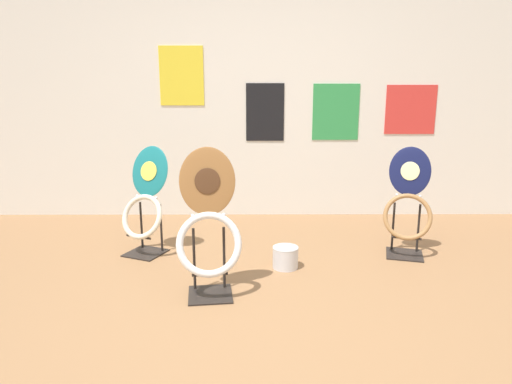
{
  "coord_description": "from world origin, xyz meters",
  "views": [
    {
      "loc": [
        -0.06,
        -2.27,
        1.32
      ],
      "look_at": [
        -0.04,
        1.05,
        0.55
      ],
      "focal_mm": 32.0,
      "sensor_mm": 36.0,
      "label": 1
    }
  ],
  "objects_px": {
    "toilet_seat_display_woodgrain": "(209,233)",
    "toilet_seat_display_navy_moon": "(408,207)",
    "paint_can": "(285,256)",
    "toilet_seat_display_teal_sax": "(145,203)"
  },
  "relations": [
    {
      "from": "toilet_seat_display_teal_sax",
      "to": "paint_can",
      "type": "relative_size",
      "value": 4.47
    },
    {
      "from": "paint_can",
      "to": "toilet_seat_display_navy_moon",
      "type": "bearing_deg",
      "value": 15.48
    },
    {
      "from": "toilet_seat_display_woodgrain",
      "to": "toilet_seat_display_navy_moon",
      "type": "height_order",
      "value": "toilet_seat_display_woodgrain"
    },
    {
      "from": "toilet_seat_display_navy_moon",
      "to": "paint_can",
      "type": "height_order",
      "value": "toilet_seat_display_navy_moon"
    },
    {
      "from": "toilet_seat_display_teal_sax",
      "to": "toilet_seat_display_navy_moon",
      "type": "bearing_deg",
      "value": -1.58
    },
    {
      "from": "toilet_seat_display_woodgrain",
      "to": "toilet_seat_display_teal_sax",
      "type": "height_order",
      "value": "toilet_seat_display_woodgrain"
    },
    {
      "from": "toilet_seat_display_woodgrain",
      "to": "toilet_seat_display_navy_moon",
      "type": "xyz_separation_m",
      "value": [
        1.5,
        0.72,
        -0.03
      ]
    },
    {
      "from": "toilet_seat_display_woodgrain",
      "to": "toilet_seat_display_navy_moon",
      "type": "distance_m",
      "value": 1.66
    },
    {
      "from": "toilet_seat_display_woodgrain",
      "to": "paint_can",
      "type": "xyz_separation_m",
      "value": [
        0.52,
        0.45,
        -0.33
      ]
    },
    {
      "from": "toilet_seat_display_woodgrain",
      "to": "paint_can",
      "type": "distance_m",
      "value": 0.77
    }
  ]
}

